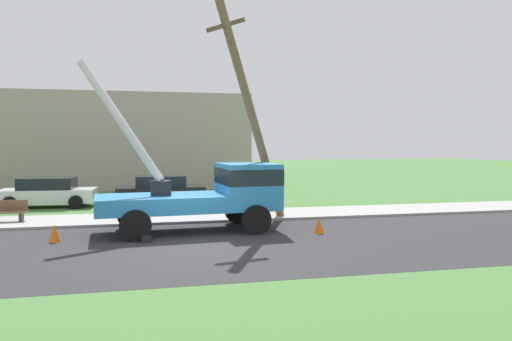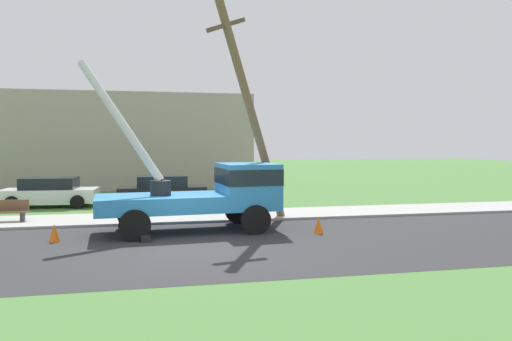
{
  "view_description": "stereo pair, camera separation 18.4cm",
  "coord_description": "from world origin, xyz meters",
  "px_view_note": "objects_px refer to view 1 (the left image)",
  "views": [
    {
      "loc": [
        -1.46,
        -14.54,
        3.09
      ],
      "look_at": [
        2.61,
        3.17,
        2.06
      ],
      "focal_mm": 34.41,
      "sensor_mm": 36.0,
      "label": 1
    },
    {
      "loc": [
        -1.28,
        -14.58,
        3.09
      ],
      "look_at": [
        2.61,
        3.17,
        2.06
      ],
      "focal_mm": 34.41,
      "sensor_mm": 36.0,
      "label": 2
    }
  ],
  "objects_px": {
    "traffic_cone_behind": "(55,233)",
    "park_bench": "(5,212)",
    "utility_truck": "(212,191)",
    "leaning_utility_pole": "(251,110)",
    "traffic_cone_ahead": "(319,225)",
    "traffic_cone_curbside": "(266,215)",
    "parked_sedan_black": "(161,190)",
    "parked_sedan_white": "(48,192)"
  },
  "relations": [
    {
      "from": "parked_sedan_white",
      "to": "park_bench",
      "type": "relative_size",
      "value": 2.82
    },
    {
      "from": "traffic_cone_ahead",
      "to": "park_bench",
      "type": "distance_m",
      "value": 11.88
    },
    {
      "from": "traffic_cone_curbside",
      "to": "traffic_cone_behind",
      "type": "bearing_deg",
      "value": -162.02
    },
    {
      "from": "traffic_cone_behind",
      "to": "parked_sedan_white",
      "type": "height_order",
      "value": "parked_sedan_white"
    },
    {
      "from": "traffic_cone_curbside",
      "to": "park_bench",
      "type": "distance_m",
      "value": 9.99
    },
    {
      "from": "utility_truck",
      "to": "park_bench",
      "type": "relative_size",
      "value": 4.33
    },
    {
      "from": "traffic_cone_ahead",
      "to": "parked_sedan_white",
      "type": "xyz_separation_m",
      "value": [
        -10.32,
        9.43,
        0.43
      ]
    },
    {
      "from": "park_bench",
      "to": "traffic_cone_curbside",
      "type": "bearing_deg",
      "value": -9.64
    },
    {
      "from": "utility_truck",
      "to": "traffic_cone_ahead",
      "type": "height_order",
      "value": "utility_truck"
    },
    {
      "from": "leaning_utility_pole",
      "to": "traffic_cone_ahead",
      "type": "bearing_deg",
      "value": -57.16
    },
    {
      "from": "traffic_cone_behind",
      "to": "traffic_cone_curbside",
      "type": "bearing_deg",
      "value": 17.98
    },
    {
      "from": "parked_sedan_white",
      "to": "traffic_cone_ahead",
      "type": "bearing_deg",
      "value": -42.42
    },
    {
      "from": "traffic_cone_behind",
      "to": "traffic_cone_ahead",
      "type": "bearing_deg",
      "value": -2.91
    },
    {
      "from": "utility_truck",
      "to": "traffic_cone_behind",
      "type": "bearing_deg",
      "value": -168.82
    },
    {
      "from": "traffic_cone_curbside",
      "to": "parked_sedan_black",
      "type": "relative_size",
      "value": 0.13
    },
    {
      "from": "utility_truck",
      "to": "traffic_cone_behind",
      "type": "height_order",
      "value": "utility_truck"
    },
    {
      "from": "leaning_utility_pole",
      "to": "traffic_cone_ahead",
      "type": "relative_size",
      "value": 15.18
    },
    {
      "from": "leaning_utility_pole",
      "to": "parked_sedan_white",
      "type": "xyz_separation_m",
      "value": [
        -8.53,
        6.66,
        -3.63
      ]
    },
    {
      "from": "traffic_cone_ahead",
      "to": "park_bench",
      "type": "xyz_separation_m",
      "value": [
        -10.99,
        4.51,
        0.18
      ]
    },
    {
      "from": "leaning_utility_pole",
      "to": "parked_sedan_white",
      "type": "relative_size",
      "value": 1.88
    },
    {
      "from": "traffic_cone_curbside",
      "to": "parked_sedan_white",
      "type": "distance_m",
      "value": 11.3
    },
    {
      "from": "traffic_cone_curbside",
      "to": "parked_sedan_white",
      "type": "relative_size",
      "value": 0.12
    },
    {
      "from": "leaning_utility_pole",
      "to": "traffic_cone_ahead",
      "type": "distance_m",
      "value": 5.23
    },
    {
      "from": "parked_sedan_white",
      "to": "traffic_cone_curbside",
      "type": "bearing_deg",
      "value": -35.7
    },
    {
      "from": "traffic_cone_behind",
      "to": "park_bench",
      "type": "distance_m",
      "value": 4.76
    },
    {
      "from": "park_bench",
      "to": "parked_sedan_black",
      "type": "bearing_deg",
      "value": 40.39
    },
    {
      "from": "utility_truck",
      "to": "leaning_utility_pole",
      "type": "relative_size",
      "value": 0.81
    },
    {
      "from": "parked_sedan_black",
      "to": "park_bench",
      "type": "relative_size",
      "value": 2.76
    },
    {
      "from": "traffic_cone_curbside",
      "to": "parked_sedan_black",
      "type": "height_order",
      "value": "parked_sedan_black"
    },
    {
      "from": "traffic_cone_curbside",
      "to": "parked_sedan_white",
      "type": "height_order",
      "value": "parked_sedan_white"
    },
    {
      "from": "leaning_utility_pole",
      "to": "traffic_cone_ahead",
      "type": "height_order",
      "value": "leaning_utility_pole"
    },
    {
      "from": "utility_truck",
      "to": "traffic_cone_behind",
      "type": "xyz_separation_m",
      "value": [
        -5.07,
        -1.0,
        -1.13
      ]
    },
    {
      "from": "utility_truck",
      "to": "traffic_cone_ahead",
      "type": "distance_m",
      "value": 3.92
    },
    {
      "from": "traffic_cone_curbside",
      "to": "park_bench",
      "type": "relative_size",
      "value": 0.35
    },
    {
      "from": "utility_truck",
      "to": "park_bench",
      "type": "distance_m",
      "value": 8.18
    },
    {
      "from": "parked_sedan_white",
      "to": "parked_sedan_black",
      "type": "distance_m",
      "value": 5.34
    },
    {
      "from": "leaning_utility_pole",
      "to": "traffic_cone_curbside",
      "type": "distance_m",
      "value": 4.11
    },
    {
      "from": "traffic_cone_behind",
      "to": "park_bench",
      "type": "bearing_deg",
      "value": 121.06
    },
    {
      "from": "utility_truck",
      "to": "traffic_cone_behind",
      "type": "relative_size",
      "value": 12.36
    },
    {
      "from": "leaning_utility_pole",
      "to": "park_bench",
      "type": "distance_m",
      "value": 10.14
    },
    {
      "from": "traffic_cone_curbside",
      "to": "parked_sedan_black",
      "type": "bearing_deg",
      "value": 119.51
    },
    {
      "from": "parked_sedan_white",
      "to": "utility_truck",
      "type": "bearing_deg",
      "value": -49.39
    }
  ]
}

